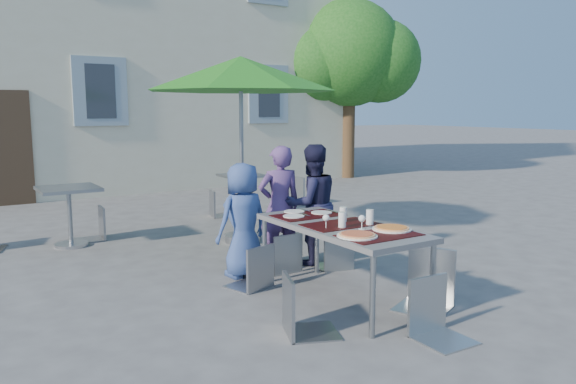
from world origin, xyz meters
TOP-DOWN VIEW (x-y plane):
  - ground at (0.00, 0.00)m, footprint 90.00×90.00m
  - tree at (6.55, 7.54)m, footprint 3.60×3.00m
  - dining_table at (0.23, -0.28)m, footprint 0.80×1.85m
  - pizza_near_left at (0.02, -0.78)m, footprint 0.35×0.35m
  - pizza_near_right at (0.46, -0.73)m, footprint 0.36×0.36m
  - glassware at (0.27, -0.37)m, footprint 0.51×0.42m
  - place_settings at (0.23, 0.35)m, footprint 0.62×0.44m
  - child_0 at (-0.18, 0.93)m, footprint 0.67×0.48m
  - child_1 at (0.40, 1.12)m, footprint 0.58×0.44m
  - child_2 at (0.77, 0.97)m, footprint 0.74×0.47m
  - chair_0 at (-0.30, 0.48)m, footprint 0.49×0.49m
  - chair_1 at (0.27, 0.82)m, footprint 0.40×0.40m
  - chair_2 at (0.85, 0.60)m, footprint 0.45×0.45m
  - chair_3 at (-0.56, -0.77)m, footprint 0.54×0.54m
  - chair_4 at (0.82, -0.85)m, footprint 0.61×0.61m
  - chair_5 at (0.34, -1.41)m, footprint 0.42×0.43m
  - patio_umbrella at (0.57, 2.38)m, footprint 2.58×2.58m
  - cafe_table_0 at (-1.51, 3.40)m, footprint 0.75×0.75m
  - bg_chair_r_0 at (-1.13, 3.64)m, footprint 0.42×0.41m
  - cafe_table_1 at (1.49, 4.13)m, footprint 0.67×0.67m
  - bg_chair_l_1 at (1.08, 4.27)m, footprint 0.46×0.46m
  - bg_chair_r_1 at (2.77, 4.52)m, footprint 0.54×0.53m

SIDE VIEW (x-z plane):
  - ground at x=0.00m, z-range 0.00..0.00m
  - cafe_table_1 at x=1.49m, z-range 0.12..0.85m
  - chair_2 at x=0.85m, z-range 0.07..0.91m
  - chair_1 at x=0.27m, z-range 0.07..0.93m
  - chair_0 at x=-0.30m, z-range 0.07..0.95m
  - bg_chair_l_1 at x=1.08m, z-range 0.07..0.95m
  - bg_chair_r_0 at x=-1.13m, z-range 0.07..0.96m
  - chair_5 at x=0.34m, z-range 0.08..1.00m
  - chair_3 at x=-0.56m, z-range 0.08..1.02m
  - cafe_table_0 at x=-1.51m, z-range 0.17..0.98m
  - chair_4 at x=0.82m, z-range 0.09..1.13m
  - bg_chair_r_1 at x=2.77m, z-range 0.09..1.14m
  - child_0 at x=-0.18m, z-range 0.00..1.27m
  - dining_table at x=0.23m, z-range 0.32..1.07m
  - child_1 at x=0.40m, z-range 0.00..1.42m
  - child_2 at x=0.77m, z-range 0.00..1.43m
  - place_settings at x=0.23m, z-range 0.76..0.77m
  - pizza_near_left at x=0.02m, z-range 0.75..0.78m
  - pizza_near_right at x=0.46m, z-range 0.75..0.78m
  - glassware at x=0.27m, z-range 0.75..0.90m
  - patio_umbrella at x=0.57m, z-range 1.02..3.56m
  - tree at x=6.55m, z-range 0.90..5.60m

